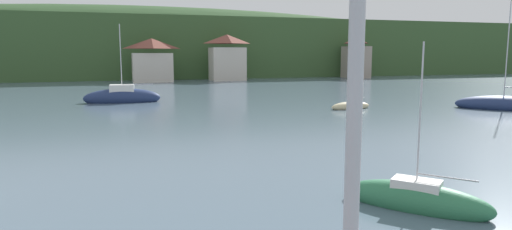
% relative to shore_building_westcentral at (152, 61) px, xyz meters
% --- Properties ---
extents(wooded_hillside, '(352.00, 75.93, 29.40)m').
position_rel_shore_building_westcentral_xyz_m(wooded_hillside, '(0.88, 49.12, 1.47)').
color(wooded_hillside, '#38562D').
rests_on(wooded_hillside, ground_plane).
extents(shore_building_westcentral, '(7.30, 5.52, 7.78)m').
position_rel_shore_building_westcentral_xyz_m(shore_building_westcentral, '(0.00, 0.00, 0.00)').
color(shore_building_westcentral, beige).
rests_on(shore_building_westcentral, ground_plane).
extents(shore_building_central, '(6.58, 5.11, 8.63)m').
position_rel_shore_building_westcentral_xyz_m(shore_building_central, '(13.89, -0.19, 0.40)').
color(shore_building_central, beige).
rests_on(shore_building_central, ground_plane).
extents(shore_building_eastcentral, '(4.12, 6.12, 8.51)m').
position_rel_shore_building_westcentral_xyz_m(shore_building_eastcentral, '(41.67, 0.29, 0.35)').
color(shore_building_eastcentral, gray).
rests_on(shore_building_eastcentral, ground_plane).
extents(sailboat_mid_4, '(4.05, 4.43, 5.78)m').
position_rel_shore_building_westcentral_xyz_m(sailboat_mid_4, '(2.74, -70.80, -3.47)').
color(sailboat_mid_4, '#2D754C').
rests_on(sailboat_mid_4, ground_plane).
extents(sailboat_far_6, '(7.86, 7.47, 11.16)m').
position_rel_shore_building_westcentral_xyz_m(sailboat_far_6, '(27.34, -50.87, -3.38)').
color(sailboat_far_6, navy).
rests_on(sailboat_far_6, ground_plane).
extents(sailboat_far_8, '(7.92, 2.69, 8.64)m').
position_rel_shore_building_westcentral_xyz_m(sailboat_far_8, '(-5.87, -34.18, -3.24)').
color(sailboat_far_8, navy).
rests_on(sailboat_far_8, ground_plane).
extents(sailboat_far_9, '(4.34, 1.91, 4.75)m').
position_rel_shore_building_westcentral_xyz_m(sailboat_far_9, '(14.19, -46.29, -3.57)').
color(sailboat_far_9, '#CCBC8E').
rests_on(sailboat_far_9, ground_plane).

